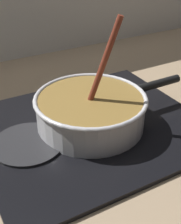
% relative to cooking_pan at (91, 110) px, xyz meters
% --- Properties ---
extents(ground, '(2.40, 1.60, 0.04)m').
position_rel_cooking_pan_xyz_m(ground, '(-0.05, -0.22, -0.08)').
color(ground, '#9E8466').
extents(hob_plate, '(0.56, 0.48, 0.01)m').
position_rel_cooking_pan_xyz_m(hob_plate, '(-0.00, 0.00, -0.05)').
color(hob_plate, black).
rests_on(hob_plate, ground).
extents(burner_ring, '(0.16, 0.16, 0.01)m').
position_rel_cooking_pan_xyz_m(burner_ring, '(-0.00, 0.00, -0.04)').
color(burner_ring, '#592D0C').
rests_on(burner_ring, hob_plate).
extents(spare_burner, '(0.17, 0.17, 0.01)m').
position_rel_cooking_pan_xyz_m(spare_burner, '(-0.17, 0.00, -0.04)').
color(spare_burner, '#262628').
rests_on(spare_burner, hob_plate).
extents(cooking_pan, '(0.42, 0.28, 0.28)m').
position_rel_cooking_pan_xyz_m(cooking_pan, '(0.00, 0.00, 0.00)').
color(cooking_pan, silver).
rests_on(cooking_pan, hob_plate).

